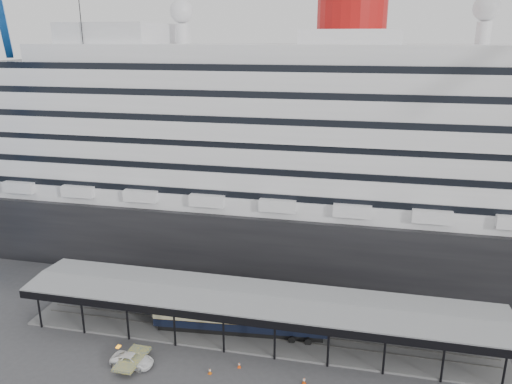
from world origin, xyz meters
TOP-DOWN VIEW (x-y plane):
  - ground at (0.00, 0.00)m, footprint 200.00×200.00m
  - cruise_ship at (0.05, 32.00)m, footprint 130.00×30.00m
  - platform_canopy at (0.00, 5.00)m, footprint 56.00×9.18m
  - port_truck at (-11.82, -3.53)m, footprint 4.73×2.37m
  - pullman_carriage at (-2.04, 5.00)m, footprint 20.73×4.45m
  - traffic_cone_left at (-0.52, -1.39)m, footprint 0.42×0.42m
  - traffic_cone_mid at (-3.26, -3.06)m, footprint 0.43×0.43m
  - traffic_cone_right at (6.59, -2.53)m, footprint 0.44×0.44m

SIDE VIEW (x-z plane):
  - ground at x=0.00m, z-range 0.00..0.00m
  - traffic_cone_left at x=-0.52m, z-range 0.00..0.68m
  - traffic_cone_mid at x=-3.26m, z-range 0.00..0.70m
  - traffic_cone_right at x=6.59m, z-range 0.00..0.83m
  - port_truck at x=-11.82m, z-range 0.00..1.28m
  - platform_canopy at x=0.00m, z-range -0.29..5.01m
  - pullman_carriage at x=-2.04m, z-range -7.63..12.57m
  - cruise_ship at x=0.05m, z-range -3.60..40.30m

